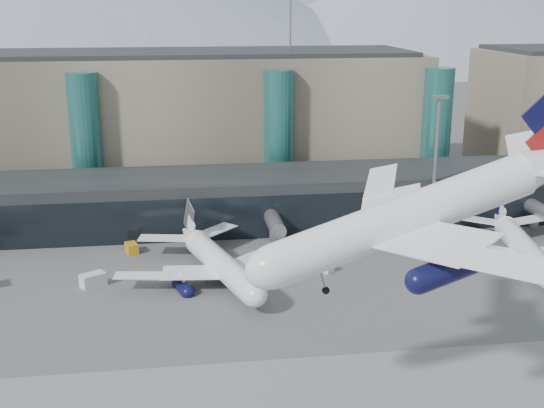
{
  "coord_description": "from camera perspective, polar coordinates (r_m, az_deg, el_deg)",
  "views": [
    {
      "loc": [
        -15.96,
        -67.64,
        41.4
      ],
      "look_at": [
        -2.23,
        32.0,
        11.56
      ],
      "focal_mm": 45.0,
      "sensor_mm": 36.0,
      "label": 1
    }
  ],
  "objects": [
    {
      "name": "teal_towers",
      "position": [
        144.28,
        -7.35,
        5.44
      ],
      "size": [
        116.4,
        19.4,
        46.0
      ],
      "color": "#266A64",
      "rests_on": "ground"
    },
    {
      "name": "veh_d",
      "position": [
        123.67,
        11.97,
        -3.04
      ],
      "size": [
        2.6,
        2.96,
        1.5
      ],
      "primitive_type": "cube",
      "rotation": [
        0.0,
        0.0,
        1.0
      ],
      "color": "silver",
      "rests_on": "ground"
    },
    {
      "name": "veh_a",
      "position": [
        107.29,
        -14.75,
        -6.16
      ],
      "size": [
        4.17,
        3.67,
        2.05
      ],
      "primitive_type": "cube",
      "rotation": [
        0.0,
        0.0,
        0.56
      ],
      "color": "silver",
      "rests_on": "ground"
    },
    {
      "name": "veh_g",
      "position": [
        109.77,
        4.44,
        -5.23
      ],
      "size": [
        2.95,
        3.17,
        1.61
      ],
      "primitive_type": "cube",
      "rotation": [
        0.0,
        0.0,
        -0.92
      ],
      "color": "silver",
      "rests_on": "ground"
    },
    {
      "name": "veh_b",
      "position": [
        119.78,
        -11.66,
        -3.63
      ],
      "size": [
        2.59,
        3.32,
        1.68
      ],
      "primitive_type": "cube",
      "rotation": [
        0.0,
        0.0,
        1.88
      ],
      "color": "#C78717",
      "rests_on": "ground"
    },
    {
      "name": "lightmast_mid",
      "position": [
        127.33,
        13.54,
        3.83
      ],
      "size": [
        3.0,
        1.2,
        25.6
      ],
      "color": "slate",
      "rests_on": "ground"
    },
    {
      "name": "hero_jet",
      "position": [
        65.23,
        13.55,
        0.43
      ],
      "size": [
        36.22,
        36.76,
        11.87
      ],
      "rotation": [
        0.0,
        -0.29,
        0.08
      ],
      "color": "white",
      "rests_on": "ground"
    },
    {
      "name": "jet_parked_right",
      "position": [
        120.17,
        20.01,
        -2.61
      ],
      "size": [
        32.92,
        33.44,
        10.78
      ],
      "rotation": [
        0.0,
        0.0,
        1.38
      ],
      "color": "white",
      "rests_on": "ground"
    },
    {
      "name": "concourse",
      "position": [
        131.52,
        -0.58,
        0.44
      ],
      "size": [
        170.0,
        27.0,
        10.0
      ],
      "color": "black",
      "rests_on": "ground"
    },
    {
      "name": "jet_parked_mid",
      "position": [
        106.78,
        -4.88,
        -4.0
      ],
      "size": [
        31.93,
        33.62,
        10.79
      ],
      "rotation": [
        0.0,
        0.0,
        1.88
      ],
      "color": "white",
      "rests_on": "ground"
    },
    {
      "name": "terminal_main",
      "position": [
        160.02,
        -11.06,
        6.88
      ],
      "size": [
        130.0,
        30.0,
        31.0
      ],
      "color": "gray",
      "rests_on": "ground"
    },
    {
      "name": "ground",
      "position": [
        80.89,
        4.81,
        -14.32
      ],
      "size": [
        900.0,
        900.0,
        0.0
      ],
      "primitive_type": "plane",
      "color": "#515154",
      "rests_on": "ground"
    }
  ]
}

